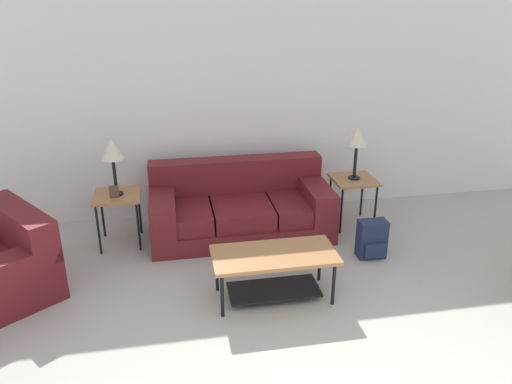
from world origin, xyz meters
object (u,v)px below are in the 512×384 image
object	(u,v)px
couch	(240,209)
backpack	(372,240)
table_lamp_left	(112,151)
side_table_right	(353,184)
side_table_left	(118,200)
coffee_table	(274,265)
table_lamp_right	(357,138)

from	to	relation	value
couch	backpack	size ratio (longest dim) A/B	4.91
table_lamp_left	backpack	distance (m)	2.93
side_table_right	table_lamp_left	distance (m)	2.80
couch	side_table_right	world-z (taller)	couch
side_table_left	side_table_right	world-z (taller)	same
table_lamp_left	side_table_right	bearing A→B (deg)	0.00
side_table_left	side_table_right	size ratio (longest dim) A/B	1.00
couch	coffee_table	distance (m)	1.41
coffee_table	table_lamp_left	distance (m)	2.14
side_table_right	couch	bearing A→B (deg)	178.49
side_table_right	table_lamp_left	world-z (taller)	table_lamp_left
side_table_left	table_lamp_right	bearing A→B (deg)	-0.00
side_table_right	table_lamp_left	xyz separation A→B (m)	(-2.74, -0.00, 0.56)
backpack	coffee_table	bearing A→B (deg)	-154.89
couch	side_table_right	bearing A→B (deg)	-1.51
side_table_right	backpack	xyz separation A→B (m)	(-0.07, -0.81, -0.33)
coffee_table	side_table_left	world-z (taller)	side_table_left
side_table_left	backpack	distance (m)	2.81
coffee_table	table_lamp_left	size ratio (longest dim) A/B	1.79
side_table_right	table_lamp_right	bearing A→B (deg)	-99.46
table_lamp_left	table_lamp_right	size ratio (longest dim) A/B	1.00
couch	coffee_table	world-z (taller)	couch
couch	table_lamp_left	world-z (taller)	table_lamp_left
side_table_right	backpack	world-z (taller)	side_table_right
couch	table_lamp_right	size ratio (longest dim) A/B	3.26
side_table_right	table_lamp_right	xyz separation A→B (m)	(-0.00, -0.00, 0.56)
coffee_table	side_table_right	world-z (taller)	side_table_right
couch	table_lamp_left	bearing A→B (deg)	-178.49
side_table_right	table_lamp_right	world-z (taller)	table_lamp_right
side_table_left	backpack	size ratio (longest dim) A/B	1.43
side_table_left	backpack	bearing A→B (deg)	-16.80
coffee_table	side_table_right	size ratio (longest dim) A/B	1.89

